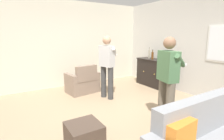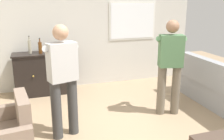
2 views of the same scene
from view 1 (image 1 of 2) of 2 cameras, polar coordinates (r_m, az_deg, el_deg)
name	(u,v)px [view 1 (image 1 of 2)]	position (r m, az deg, el deg)	size (l,w,h in m)	color
ground	(112,113)	(4.02, -0.15, -13.76)	(10.40, 10.40, 0.00)	#9E8466
wall_back_with_window	(192,46)	(5.50, 24.61, 7.21)	(5.20, 0.15, 2.80)	beige
wall_side_left	(70,44)	(6.07, -13.49, 8.20)	(0.12, 5.20, 2.80)	beige
couch	(218,137)	(2.91, 31.39, -18.29)	(0.57, 2.40, 0.91)	gray
armchair	(83,83)	(5.32, -9.46, -4.22)	(0.75, 0.95, 0.85)	#7F6B5B
sideboard_cabinet	(154,73)	(6.02, 13.52, -0.88)	(1.30, 0.49, 0.91)	black
bottle_wine_green	(152,55)	(5.95, 13.07, 4.64)	(0.08, 0.08, 0.32)	#593314
bottle_liquor_amber	(149,54)	(6.12, 12.05, 5.11)	(0.06, 0.06, 0.37)	gray
ottoman	(84,135)	(2.93, -9.10, -20.21)	(0.51, 0.51, 0.36)	#47382D
person_standing_left	(107,64)	(4.65, -1.57, 1.87)	(0.53, 0.52, 1.68)	#383838
person_standing_right	(168,78)	(3.36, 17.79, -2.44)	(0.54, 0.52, 1.68)	#6B6051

